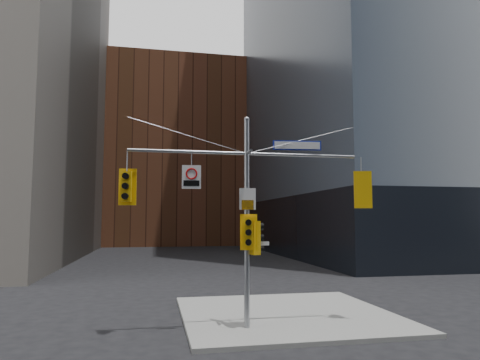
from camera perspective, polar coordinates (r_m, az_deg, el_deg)
name	(u,v)px	position (r m, az deg, el deg)	size (l,w,h in m)	color
ground	(262,350)	(13.19, 2.93, -21.72)	(160.00, 160.00, 0.00)	black
sidewalk_corner	(286,314)	(17.43, 6.20, -17.37)	(8.00, 8.00, 0.15)	gray
podium_ne	(429,226)	(54.10, 23.85, -5.63)	(36.40, 36.40, 6.00)	black
brick_midrise	(174,157)	(71.08, -8.76, 3.07)	(26.00, 20.00, 28.00)	brown
signal_assembly	(247,199)	(14.61, 0.91, -2.61)	(8.00, 0.80, 7.30)	gray
traffic_light_west_arm	(127,186)	(14.34, -14.89, -0.84)	(0.57, 0.50, 1.21)	#F7B30D
traffic_light_east_arm	(362,190)	(16.08, 15.93, -1.28)	(0.63, 0.58, 1.33)	#F7B30D
traffic_light_pole_side	(256,238)	(14.69, 2.16, -7.71)	(0.49, 0.42, 1.14)	#F7B30D
traffic_light_pole_front	(249,232)	(14.33, 1.15, -6.98)	(0.57, 0.52, 1.21)	#F7B30D
street_sign_blade	(297,145)	(15.31, 7.63, 4.60)	(1.73, 0.21, 0.34)	#11219D
regulatory_sign_arm	(191,176)	(14.36, -6.49, 0.51)	(0.64, 0.11, 0.79)	silver
regulatory_sign_pole	(248,199)	(14.49, 1.01, -2.62)	(0.56, 0.10, 0.73)	silver
street_blade_ew	(260,244)	(14.72, 2.65, -8.46)	(0.67, 0.09, 0.13)	silver
street_blade_ns	(244,243)	(15.06, 0.55, -8.39)	(0.06, 0.76, 0.15)	#145926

